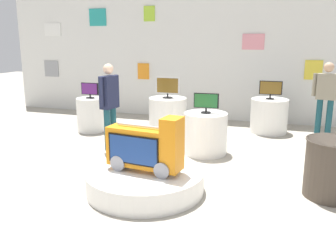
{
  "coord_description": "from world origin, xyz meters",
  "views": [
    {
      "loc": [
        1.73,
        -4.56,
        2.14
      ],
      "look_at": [
        0.13,
        0.5,
        0.89
      ],
      "focal_mm": 37.91,
      "sensor_mm": 36.0,
      "label": 1
    }
  ],
  "objects_px": {
    "shopper_browsing_rear": "(326,96)",
    "novelty_firetruck_tv": "(146,149)",
    "display_pedestal_right_rear": "(269,116)",
    "tv_on_left_rear": "(90,90)",
    "side_table_round": "(333,168)",
    "display_pedestal_far_right": "(205,133)",
    "tv_on_far_right": "(206,102)",
    "tv_on_center_rear": "(168,87)",
    "tv_on_right_rear": "(271,89)",
    "display_pedestal_center_rear": "(168,114)",
    "display_pedestal_left_rear": "(91,115)",
    "main_display_pedestal": "(145,181)",
    "shopper_browsing_near_truck": "(109,100)"
  },
  "relations": [
    {
      "from": "shopper_browsing_rear",
      "to": "tv_on_center_rear",
      "type": "bearing_deg",
      "value": -179.67
    },
    {
      "from": "tv_on_far_right",
      "to": "shopper_browsing_rear",
      "type": "distance_m",
      "value": 2.63
    },
    {
      "from": "display_pedestal_left_rear",
      "to": "main_display_pedestal",
      "type": "bearing_deg",
      "value": -48.98
    },
    {
      "from": "tv_on_left_rear",
      "to": "side_table_round",
      "type": "distance_m",
      "value": 5.46
    },
    {
      "from": "display_pedestal_left_rear",
      "to": "tv_on_right_rear",
      "type": "bearing_deg",
      "value": 15.67
    },
    {
      "from": "shopper_browsing_rear",
      "to": "novelty_firetruck_tv",
      "type": "bearing_deg",
      "value": -127.98
    },
    {
      "from": "novelty_firetruck_tv",
      "to": "tv_on_left_rear",
      "type": "xyz_separation_m",
      "value": [
        -2.46,
        2.81,
        0.34
      ]
    },
    {
      "from": "tv_on_left_rear",
      "to": "display_pedestal_center_rear",
      "type": "height_order",
      "value": "tv_on_left_rear"
    },
    {
      "from": "display_pedestal_right_rear",
      "to": "display_pedestal_far_right",
      "type": "height_order",
      "value": "same"
    },
    {
      "from": "tv_on_left_rear",
      "to": "display_pedestal_center_rear",
      "type": "distance_m",
      "value": 1.9
    },
    {
      "from": "tv_on_left_rear",
      "to": "display_pedestal_center_rear",
      "type": "bearing_deg",
      "value": 18.49
    },
    {
      "from": "tv_on_right_rear",
      "to": "side_table_round",
      "type": "distance_m",
      "value": 3.52
    },
    {
      "from": "tv_on_left_rear",
      "to": "side_table_round",
      "type": "height_order",
      "value": "tv_on_left_rear"
    },
    {
      "from": "side_table_round",
      "to": "tv_on_left_rear",
      "type": "bearing_deg",
      "value": 155.99
    },
    {
      "from": "tv_on_right_rear",
      "to": "side_table_round",
      "type": "relative_size",
      "value": 0.62
    },
    {
      "from": "tv_on_left_rear",
      "to": "tv_on_far_right",
      "type": "xyz_separation_m",
      "value": [
        2.91,
        -0.85,
        0.02
      ]
    },
    {
      "from": "novelty_firetruck_tv",
      "to": "display_pedestal_right_rear",
      "type": "xyz_separation_m",
      "value": [
        1.54,
        3.94,
        -0.24
      ]
    },
    {
      "from": "display_pedestal_center_rear",
      "to": "shopper_browsing_near_truck",
      "type": "distance_m",
      "value": 1.92
    },
    {
      "from": "novelty_firetruck_tv",
      "to": "display_pedestal_far_right",
      "type": "relative_size",
      "value": 1.37
    },
    {
      "from": "display_pedestal_left_rear",
      "to": "tv_on_right_rear",
      "type": "xyz_separation_m",
      "value": [
        4.0,
        1.12,
        0.63
      ]
    },
    {
      "from": "display_pedestal_left_rear",
      "to": "display_pedestal_center_rear",
      "type": "height_order",
      "value": "same"
    },
    {
      "from": "tv_on_left_rear",
      "to": "side_table_round",
      "type": "xyz_separation_m",
      "value": [
        4.96,
        -2.21,
        -0.56
      ]
    },
    {
      "from": "tv_on_left_rear",
      "to": "display_pedestal_far_right",
      "type": "bearing_deg",
      "value": -16.26
    },
    {
      "from": "tv_on_right_rear",
      "to": "side_table_round",
      "type": "xyz_separation_m",
      "value": [
        0.95,
        -3.33,
        -0.61
      ]
    },
    {
      "from": "tv_on_left_rear",
      "to": "display_pedestal_center_rear",
      "type": "relative_size",
      "value": 0.49
    },
    {
      "from": "tv_on_far_right",
      "to": "tv_on_center_rear",
      "type": "bearing_deg",
      "value": 130.13
    },
    {
      "from": "display_pedestal_center_rear",
      "to": "shopper_browsing_rear",
      "type": "height_order",
      "value": "shopper_browsing_rear"
    },
    {
      "from": "tv_on_far_right",
      "to": "novelty_firetruck_tv",
      "type": "bearing_deg",
      "value": -103.05
    },
    {
      "from": "shopper_browsing_near_truck",
      "to": "display_pedestal_center_rear",
      "type": "bearing_deg",
      "value": 69.36
    },
    {
      "from": "display_pedestal_far_right",
      "to": "shopper_browsing_rear",
      "type": "xyz_separation_m",
      "value": [
        2.2,
        1.44,
        0.59
      ]
    },
    {
      "from": "side_table_round",
      "to": "tv_on_far_right",
      "type": "bearing_deg",
      "value": 146.47
    },
    {
      "from": "display_pedestal_left_rear",
      "to": "display_pedestal_right_rear",
      "type": "xyz_separation_m",
      "value": [
        4.0,
        1.13,
        0.0
      ]
    },
    {
      "from": "shopper_browsing_near_truck",
      "to": "tv_on_center_rear",
      "type": "bearing_deg",
      "value": 69.31
    },
    {
      "from": "display_pedestal_center_rear",
      "to": "tv_on_right_rear",
      "type": "distance_m",
      "value": 2.44
    },
    {
      "from": "main_display_pedestal",
      "to": "display_pedestal_far_right",
      "type": "bearing_deg",
      "value": 76.35
    },
    {
      "from": "shopper_browsing_rear",
      "to": "shopper_browsing_near_truck",
      "type": "bearing_deg",
      "value": -156.93
    },
    {
      "from": "display_pedestal_far_right",
      "to": "tv_on_far_right",
      "type": "height_order",
      "value": "tv_on_far_right"
    },
    {
      "from": "display_pedestal_left_rear",
      "to": "tv_on_left_rear",
      "type": "distance_m",
      "value": 0.58
    },
    {
      "from": "display_pedestal_left_rear",
      "to": "side_table_round",
      "type": "bearing_deg",
      "value": -24.05
    },
    {
      "from": "display_pedestal_far_right",
      "to": "display_pedestal_center_rear",
      "type": "bearing_deg",
      "value": 130.14
    },
    {
      "from": "shopper_browsing_rear",
      "to": "side_table_round",
      "type": "bearing_deg",
      "value": -93.16
    },
    {
      "from": "tv_on_center_rear",
      "to": "main_display_pedestal",
      "type": "bearing_deg",
      "value": -77.84
    },
    {
      "from": "tv_on_left_rear",
      "to": "shopper_browsing_rear",
      "type": "relative_size",
      "value": 0.26
    },
    {
      "from": "novelty_firetruck_tv",
      "to": "tv_on_left_rear",
      "type": "height_order",
      "value": "tv_on_left_rear"
    },
    {
      "from": "display_pedestal_right_rear",
      "to": "shopper_browsing_rear",
      "type": "xyz_separation_m",
      "value": [
        1.11,
        -0.54,
        0.59
      ]
    },
    {
      "from": "shopper_browsing_near_truck",
      "to": "tv_on_right_rear",
      "type": "bearing_deg",
      "value": 37.62
    },
    {
      "from": "tv_on_center_rear",
      "to": "novelty_firetruck_tv",
      "type": "bearing_deg",
      "value": -77.55
    },
    {
      "from": "display_pedestal_right_rear",
      "to": "display_pedestal_far_right",
      "type": "distance_m",
      "value": 2.26
    },
    {
      "from": "display_pedestal_right_rear",
      "to": "shopper_browsing_rear",
      "type": "bearing_deg",
      "value": -26.08
    },
    {
      "from": "display_pedestal_left_rear",
      "to": "shopper_browsing_near_truck",
      "type": "distance_m",
      "value": 1.67
    }
  ]
}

